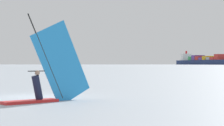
% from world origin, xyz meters
% --- Properties ---
extents(ground_plane, '(4000.00, 4000.00, 0.00)m').
position_xyz_m(ground_plane, '(0.00, 0.00, 0.00)').
color(ground_plane, '#9EA8B2').
extents(windsurfer, '(2.91, 3.72, 4.09)m').
position_xyz_m(windsurfer, '(1.67, -2.11, 1.02)').
color(windsurfer, red).
rests_on(windsurfer, ground_plane).
extents(cargo_ship, '(118.31, 197.04, 30.42)m').
position_xyz_m(cargo_ship, '(10.04, 801.06, 7.70)').
color(cargo_ship, navy).
rests_on(cargo_ship, ground_plane).
extents(distant_headland, '(875.18, 493.52, 22.88)m').
position_xyz_m(distant_headland, '(10.27, 1193.78, 11.44)').
color(distant_headland, '#4C564C').
rests_on(distant_headland, ground_plane).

